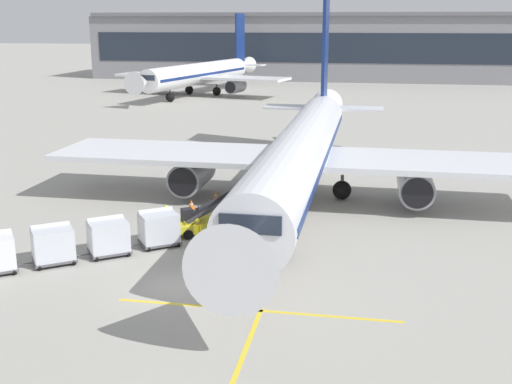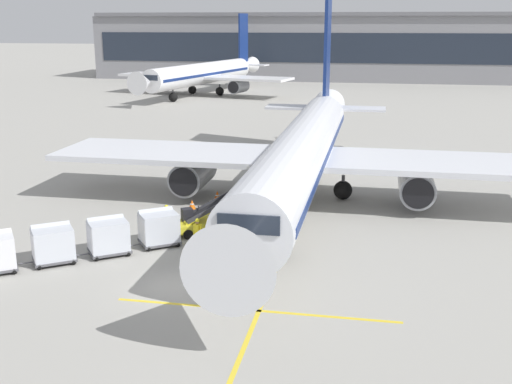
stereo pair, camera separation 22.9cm
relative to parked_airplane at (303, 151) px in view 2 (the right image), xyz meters
name	(u,v)px [view 2 (the right image)]	position (x,y,z in m)	size (l,w,h in m)	color
ground_plane	(176,287)	(-3.99, -15.15, -3.37)	(600.00, 600.00, 0.00)	#9E9B93
parked_airplane	(303,151)	(0.00, 0.00, 0.00)	(33.21, 42.67, 14.18)	silver
belt_loader	(209,217)	(-4.42, -7.44, -2.51)	(5.20, 3.80, 2.99)	gold
baggage_cart_lead	(159,227)	(-6.53, -10.00, -2.37)	(2.68, 2.47, 1.91)	#515156
baggage_cart_second	(108,236)	(-8.61, -11.79, -2.37)	(2.68, 2.47, 1.91)	#515156
baggage_cart_third	(53,243)	(-10.83, -13.38, -2.37)	(2.68, 2.47, 1.91)	#515156
ground_crew_by_loader	(167,218)	(-6.64, -8.32, -2.37)	(0.44, 0.44, 1.74)	#333847
ground_crew_by_carts	(198,232)	(-4.26, -10.42, -2.37)	(0.50, 0.41, 1.74)	black
ground_crew_marshaller	(124,233)	(-7.97, -11.28, -2.37)	(0.35, 0.55, 1.74)	#333847
safety_cone_engine_keepout	(192,205)	(-6.62, -3.40, -3.05)	(0.58, 0.58, 0.66)	black
safety_cone_wingtip	(217,196)	(-5.51, -1.23, -3.01)	(0.65, 0.65, 0.74)	black
apron_guidance_line_lead_in	(303,204)	(0.15, -0.81, -3.37)	(0.20, 110.00, 0.01)	yellow
apron_guidance_line_stop_bar	(255,310)	(-0.01, -16.85, -3.37)	(12.00, 0.20, 0.01)	yellow
terminal_building	(407,47)	(10.64, 94.52, 3.23)	(127.28, 20.44, 13.30)	gray
distant_airplane	(203,74)	(-22.74, 58.94, 0.03)	(29.76, 37.77, 12.96)	white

